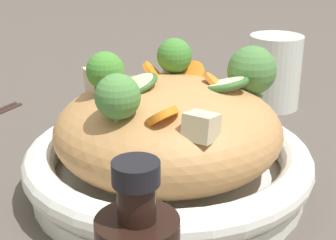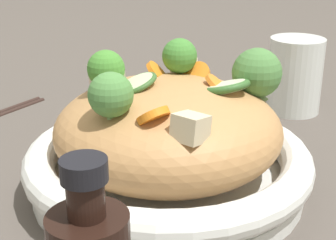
% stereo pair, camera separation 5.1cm
% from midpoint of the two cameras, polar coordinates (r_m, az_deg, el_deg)
% --- Properties ---
extents(ground_plane, '(3.00, 3.00, 0.00)m').
position_cam_midpoint_polar(ground_plane, '(0.54, -2.71, -7.61)').
color(ground_plane, '#4E4640').
extents(serving_bowl, '(0.29, 0.29, 0.05)m').
position_cam_midpoint_polar(serving_bowl, '(0.53, -2.76, -5.14)').
color(serving_bowl, white).
rests_on(serving_bowl, ground_plane).
extents(noodle_heap, '(0.23, 0.23, 0.10)m').
position_cam_midpoint_polar(noodle_heap, '(0.51, -2.82, -1.06)').
color(noodle_heap, '#B4814D').
rests_on(noodle_heap, serving_bowl).
extents(broccoli_florets, '(0.21, 0.14, 0.06)m').
position_cam_midpoint_polar(broccoli_florets, '(0.50, -0.47, 5.14)').
color(broccoli_florets, '#9DC274').
rests_on(broccoli_florets, serving_bowl).
extents(carrot_coins, '(0.14, 0.15, 0.03)m').
position_cam_midpoint_polar(carrot_coins, '(0.50, -3.33, 3.57)').
color(carrot_coins, orange).
rests_on(carrot_coins, serving_bowl).
extents(zucchini_slices, '(0.14, 0.07, 0.02)m').
position_cam_midpoint_polar(zucchini_slices, '(0.49, -0.11, 3.89)').
color(zucchini_slices, beige).
rests_on(zucchini_slices, serving_bowl).
extents(chicken_chunks, '(0.12, 0.20, 0.04)m').
position_cam_midpoint_polar(chicken_chunks, '(0.51, -5.39, 3.69)').
color(chicken_chunks, beige).
rests_on(chicken_chunks, serving_bowl).
extents(drinking_glass, '(0.08, 0.08, 0.11)m').
position_cam_midpoint_polar(drinking_glass, '(0.76, 9.91, 5.28)').
color(drinking_glass, silver).
rests_on(drinking_glass, ground_plane).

